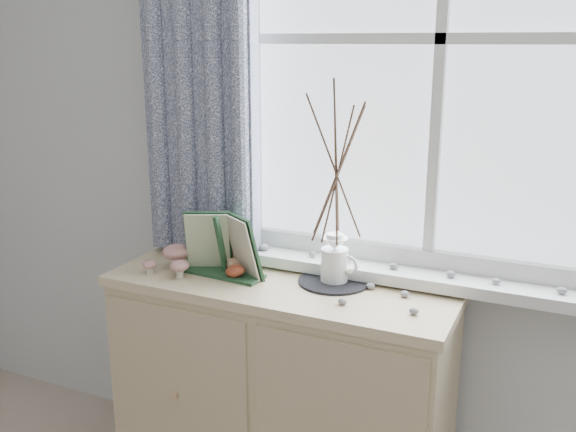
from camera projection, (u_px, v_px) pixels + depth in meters
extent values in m
cube|color=silver|center=(350.00, 143.00, 2.22)|extent=(4.00, 0.04, 2.60)
cube|color=white|center=(443.00, 39.00, 2.00)|extent=(1.30, 0.01, 1.40)
cube|color=silver|center=(423.00, 277.00, 2.14)|extent=(1.45, 0.16, 0.04)
cube|color=black|center=(198.00, 31.00, 2.22)|extent=(0.44, 0.06, 1.61)
cube|color=#C6B18B|center=(281.00, 397.00, 2.30)|extent=(1.17, 0.43, 0.81)
cube|color=#C6B18B|center=(281.00, 286.00, 2.19)|extent=(1.20, 0.45, 0.03)
cube|color=tan|center=(178.00, 409.00, 2.23)|extent=(0.55, 0.01, 0.75)
cylinder|color=beige|center=(177.00, 261.00, 2.30)|extent=(0.03, 0.03, 0.06)
ellipsoid|color=#951304|center=(176.00, 252.00, 2.29)|extent=(0.10, 0.10, 0.05)
cylinder|color=beige|center=(180.00, 272.00, 2.22)|extent=(0.03, 0.03, 0.04)
ellipsoid|color=#951304|center=(180.00, 266.00, 2.21)|extent=(0.07, 0.07, 0.04)
cylinder|color=beige|center=(150.00, 269.00, 2.26)|extent=(0.02, 0.02, 0.03)
ellipsoid|color=#951304|center=(149.00, 264.00, 2.25)|extent=(0.05, 0.05, 0.03)
ellipsoid|color=tan|center=(233.00, 264.00, 2.27)|extent=(0.06, 0.05, 0.07)
ellipsoid|color=tan|center=(233.00, 257.00, 2.35)|extent=(0.06, 0.05, 0.07)
ellipsoid|color=#983C21|center=(235.00, 271.00, 2.20)|extent=(0.06, 0.05, 0.07)
cylinder|color=black|center=(334.00, 281.00, 2.18)|extent=(0.24, 0.24, 0.01)
cylinder|color=white|center=(334.00, 265.00, 2.16)|extent=(0.11, 0.11, 0.11)
cone|color=white|center=(335.00, 243.00, 2.14)|extent=(0.09, 0.09, 0.04)
cylinder|color=white|center=(335.00, 238.00, 2.14)|extent=(0.06, 0.06, 0.03)
torus|color=white|center=(349.00, 265.00, 2.14)|extent=(0.07, 0.02, 0.07)
ellipsoid|color=gray|center=(343.00, 302.00, 1.99)|extent=(0.03, 0.03, 0.02)
ellipsoid|color=gray|center=(371.00, 286.00, 2.12)|extent=(0.03, 0.03, 0.02)
ellipsoid|color=gray|center=(414.00, 311.00, 1.92)|extent=(0.03, 0.03, 0.02)
ellipsoid|color=gray|center=(341.00, 277.00, 2.20)|extent=(0.03, 0.03, 0.02)
ellipsoid|color=gray|center=(405.00, 294.00, 2.05)|extent=(0.03, 0.03, 0.02)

